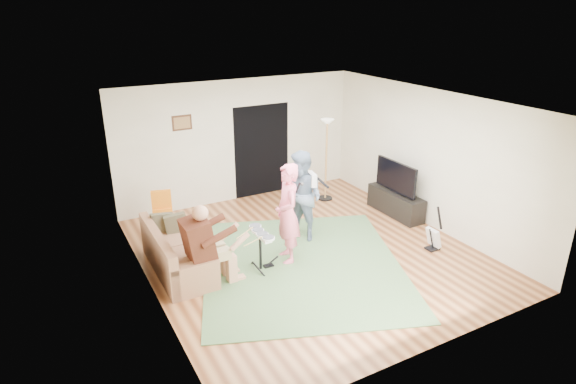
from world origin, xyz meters
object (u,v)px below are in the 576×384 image
object	(u,v)px
sofa	(174,257)
torchiere_lamp	(327,145)
drum_kit	(260,253)
tv_cabinet	(396,203)
guitar_spare	(434,237)
guitarist	(302,196)
dining_chair	(163,222)
singer	(287,214)
television	(396,177)

from	to	relation	value
sofa	torchiere_lamp	size ratio (longest dim) A/B	1.01
drum_kit	tv_cabinet	bearing A→B (deg)	11.35
torchiere_lamp	tv_cabinet	size ratio (longest dim) A/B	1.32
drum_kit	tv_cabinet	world-z (taller)	drum_kit
guitar_spare	torchiere_lamp	xyz separation A→B (m)	(-0.39, 3.00, 1.03)
drum_kit	guitarist	xyz separation A→B (m)	(1.19, 0.68, 0.54)
drum_kit	torchiere_lamp	bearing A→B (deg)	38.74
sofa	dining_chair	size ratio (longest dim) A/B	2.06
singer	guitarist	world-z (taller)	singer
television	guitarist	bearing A→B (deg)	-179.37
guitarist	guitar_spare	world-z (taller)	guitarist
tv_cabinet	television	size ratio (longest dim) A/B	1.21
guitarist	television	xyz separation A→B (m)	(2.26, 0.02, -0.00)
torchiere_lamp	television	bearing A→B (deg)	-61.30
sofa	torchiere_lamp	bearing A→B (deg)	20.65
dining_chair	tv_cabinet	bearing A→B (deg)	-1.54
drum_kit	dining_chair	world-z (taller)	dining_chair
guitarist	drum_kit	bearing A→B (deg)	-80.26
television	drum_kit	bearing A→B (deg)	-168.49
sofa	television	distance (m)	4.77
guitar_spare	singer	bearing A→B (deg)	159.42
sofa	torchiere_lamp	distance (m)	4.34
drum_kit	television	distance (m)	3.56
guitar_spare	television	distance (m)	1.72
guitar_spare	television	size ratio (longest dim) A/B	0.72
sofa	guitarist	world-z (taller)	guitarist
torchiere_lamp	drum_kit	bearing A→B (deg)	-141.26
drum_kit	dining_chair	xyz separation A→B (m)	(-1.10, 1.95, 0.01)
guitar_spare	tv_cabinet	xyz separation A→B (m)	(0.44, 1.56, 0.01)
guitar_spare	tv_cabinet	world-z (taller)	guitar_spare
drum_kit	torchiere_lamp	size ratio (longest dim) A/B	0.39
guitarist	tv_cabinet	world-z (taller)	guitarist
guitarist	singer	bearing A→B (deg)	-66.62
guitar_spare	torchiere_lamp	distance (m)	3.20
guitar_spare	guitarist	bearing A→B (deg)	140.48
guitarist	television	world-z (taller)	guitarist
singer	television	world-z (taller)	singer
singer	guitar_spare	size ratio (longest dim) A/B	2.09
guitarist	guitar_spare	bearing A→B (deg)	30.59
drum_kit	sofa	bearing A→B (deg)	153.15
singer	tv_cabinet	distance (m)	3.07
sofa	tv_cabinet	distance (m)	4.78
guitarist	guitar_spare	xyz separation A→B (m)	(1.87, -1.54, -0.61)
guitarist	dining_chair	xyz separation A→B (m)	(-2.30, 1.27, -0.53)
guitar_spare	dining_chair	bearing A→B (deg)	145.96
sofa	guitar_spare	distance (m)	4.60
sofa	dining_chair	world-z (taller)	dining_chair
drum_kit	singer	distance (m)	0.79
singer	guitar_spare	bearing A→B (deg)	81.69
dining_chair	torchiere_lamp	bearing A→B (deg)	16.48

